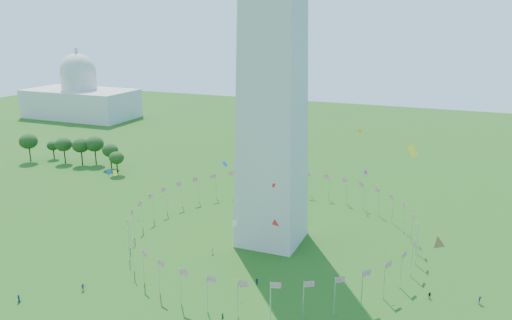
{
  "coord_description": "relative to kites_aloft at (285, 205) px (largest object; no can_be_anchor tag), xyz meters",
  "views": [
    {
      "loc": [
        45.64,
        -74.54,
        61.56
      ],
      "look_at": [
        1.23,
        35.0,
        28.14
      ],
      "focal_mm": 35.0,
      "sensor_mm": 36.0,
      "label": 1
    }
  ],
  "objects": [
    {
      "name": "capitol_building",
      "position": [
        -192.05,
        154.5,
        1.74
      ],
      "size": [
        70.0,
        35.0,
        46.0
      ],
      "primitive_type": null,
      "color": "beige",
      "rests_on": "ground"
    },
    {
      "name": "flag_ring",
      "position": [
        -12.05,
        24.5,
        -16.76
      ],
      "size": [
        80.24,
        80.24,
        9.0
      ],
      "color": "silver",
      "rests_on": "ground"
    },
    {
      "name": "tree_line_west",
      "position": [
        -118.71,
        65.38,
        -15.58
      ],
      "size": [
        55.41,
        15.77,
        12.44
      ],
      "color": "#27511B",
      "rests_on": "ground"
    },
    {
      "name": "kites_aloft",
      "position": [
        0.0,
        0.0,
        0.0
      ],
      "size": [
        130.03,
        74.92,
        33.13
      ],
      "color": "orange",
      "rests_on": "ground"
    }
  ]
}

